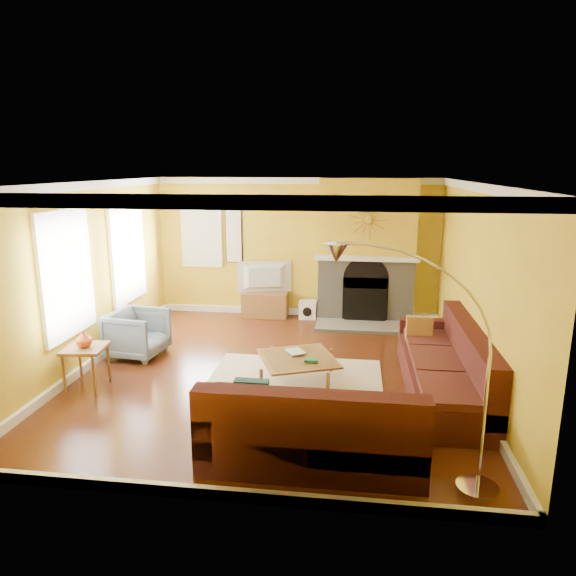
# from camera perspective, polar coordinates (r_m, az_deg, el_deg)

# --- Properties ---
(floor) EXTENTS (5.50, 6.00, 0.02)m
(floor) POSITION_cam_1_polar(r_m,az_deg,el_deg) (7.57, -1.64, -9.33)
(floor) COLOR #602B14
(floor) RESTS_ON ground
(ceiling) EXTENTS (5.50, 6.00, 0.02)m
(ceiling) POSITION_cam_1_polar(r_m,az_deg,el_deg) (6.98, -1.80, 11.73)
(ceiling) COLOR white
(ceiling) RESTS_ON ground
(wall_back) EXTENTS (5.50, 0.02, 2.70)m
(wall_back) POSITION_cam_1_polar(r_m,az_deg,el_deg) (10.08, 0.99, 4.49)
(wall_back) COLOR gold
(wall_back) RESTS_ON ground
(wall_front) EXTENTS (5.50, 0.02, 2.70)m
(wall_front) POSITION_cam_1_polar(r_m,az_deg,el_deg) (4.33, -8.08, -7.92)
(wall_front) COLOR gold
(wall_front) RESTS_ON ground
(wall_left) EXTENTS (0.02, 6.00, 2.70)m
(wall_left) POSITION_cam_1_polar(r_m,az_deg,el_deg) (8.05, -21.50, 1.27)
(wall_left) COLOR gold
(wall_left) RESTS_ON ground
(wall_right) EXTENTS (0.02, 6.00, 2.70)m
(wall_right) POSITION_cam_1_polar(r_m,az_deg,el_deg) (7.25, 20.35, 0.11)
(wall_right) COLOR gold
(wall_right) RESTS_ON ground
(baseboard) EXTENTS (5.50, 6.00, 0.12)m
(baseboard) POSITION_cam_1_polar(r_m,az_deg,el_deg) (7.54, -1.65, -8.84)
(baseboard) COLOR white
(baseboard) RESTS_ON floor
(crown_molding) EXTENTS (5.50, 6.00, 0.12)m
(crown_molding) POSITION_cam_1_polar(r_m,az_deg,el_deg) (6.98, -1.79, 11.16)
(crown_molding) COLOR white
(crown_molding) RESTS_ON ceiling
(window_left_near) EXTENTS (0.06, 1.22, 1.72)m
(window_left_near) POSITION_cam_1_polar(r_m,az_deg,el_deg) (9.15, -17.49, 3.90)
(window_left_near) COLOR white
(window_left_near) RESTS_ON wall_left
(window_left_far) EXTENTS (0.06, 1.22, 1.72)m
(window_left_far) POSITION_cam_1_polar(r_m,az_deg,el_deg) (7.50, -23.50, 1.42)
(window_left_far) COLOR white
(window_left_far) RESTS_ON wall_left
(window_back) EXTENTS (0.82, 0.06, 1.22)m
(window_back) POSITION_cam_1_polar(r_m,az_deg,el_deg) (10.39, -9.56, 5.68)
(window_back) COLOR white
(window_back) RESTS_ON wall_back
(wall_art) EXTENTS (0.34, 0.04, 1.14)m
(wall_art) POSITION_cam_1_polar(r_m,az_deg,el_deg) (10.22, -6.05, 5.95)
(wall_art) COLOR white
(wall_art) RESTS_ON wall_back
(fireplace) EXTENTS (1.80, 0.40, 2.70)m
(fireplace) POSITION_cam_1_polar(r_m,az_deg,el_deg) (9.82, 8.73, 4.09)
(fireplace) COLOR gray
(fireplace) RESTS_ON floor
(mantel) EXTENTS (1.92, 0.22, 0.08)m
(mantel) POSITION_cam_1_polar(r_m,az_deg,el_deg) (9.60, 8.73, 3.27)
(mantel) COLOR white
(mantel) RESTS_ON fireplace
(hearth) EXTENTS (1.80, 0.70, 0.06)m
(hearth) POSITION_cam_1_polar(r_m,az_deg,el_deg) (9.59, 8.51, -4.25)
(hearth) COLOR gray
(hearth) RESTS_ON floor
(sunburst) EXTENTS (0.70, 0.04, 0.70)m
(sunburst) POSITION_cam_1_polar(r_m,az_deg,el_deg) (9.51, 8.88, 7.44)
(sunburst) COLOR olive
(sunburst) RESTS_ON fireplace
(rug) EXTENTS (2.40, 1.80, 0.02)m
(rug) POSITION_cam_1_polar(r_m,az_deg,el_deg) (7.24, 0.76, -10.25)
(rug) COLOR beige
(rug) RESTS_ON floor
(sectional_sofa) EXTENTS (3.10, 3.70, 0.90)m
(sectional_sofa) POSITION_cam_1_polar(r_m,az_deg,el_deg) (6.52, 7.73, -8.91)
(sectional_sofa) COLOR #471916
(sectional_sofa) RESTS_ON floor
(coffee_table) EXTENTS (1.25, 1.25, 0.38)m
(coffee_table) POSITION_cam_1_polar(r_m,az_deg,el_deg) (7.12, 1.12, -9.09)
(coffee_table) COLOR white
(coffee_table) RESTS_ON floor
(media_console) EXTENTS (0.89, 0.40, 0.49)m
(media_console) POSITION_cam_1_polar(r_m,az_deg,el_deg) (10.15, -2.57, -1.85)
(media_console) COLOR olive
(media_console) RESTS_ON floor
(tv) EXTENTS (1.06, 0.38, 0.61)m
(tv) POSITION_cam_1_polar(r_m,az_deg,el_deg) (10.02, -2.60, 1.18)
(tv) COLOR black
(tv) RESTS_ON media_console
(subwoofer) EXTENTS (0.34, 0.34, 0.34)m
(subwoofer) POSITION_cam_1_polar(r_m,az_deg,el_deg) (10.09, 2.23, -2.39)
(subwoofer) COLOR white
(subwoofer) RESTS_ON floor
(armchair) EXTENTS (0.90, 0.88, 0.73)m
(armchair) POSITION_cam_1_polar(r_m,az_deg,el_deg) (8.36, -16.40, -4.90)
(armchair) COLOR slate
(armchair) RESTS_ON floor
(side_table) EXTENTS (0.58, 0.58, 0.57)m
(side_table) POSITION_cam_1_polar(r_m,az_deg,el_deg) (7.46, -21.47, -8.18)
(side_table) COLOR olive
(side_table) RESTS_ON floor
(vase) EXTENTS (0.22, 0.22, 0.23)m
(vase) POSITION_cam_1_polar(r_m,az_deg,el_deg) (7.33, -21.74, -5.27)
(vase) COLOR #D8591E
(vase) RESTS_ON side_table
(book) EXTENTS (0.33, 0.35, 0.03)m
(book) POSITION_cam_1_polar(r_m,az_deg,el_deg) (7.15, 0.05, -7.22)
(book) COLOR white
(book) RESTS_ON coffee_table
(arc_lamp) EXTENTS (1.43, 0.36, 2.27)m
(arc_lamp) POSITION_cam_1_polar(r_m,az_deg,el_deg) (4.72, 13.99, -9.14)
(arc_lamp) COLOR silver
(arc_lamp) RESTS_ON floor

